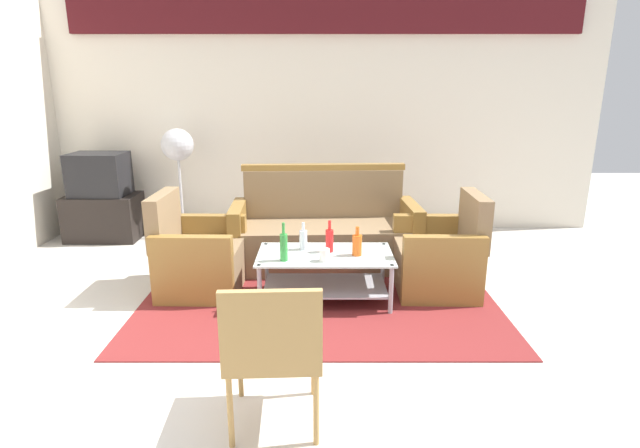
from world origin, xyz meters
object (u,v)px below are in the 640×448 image
object	(u,v)px
tv_stand	(106,217)
cup	(326,255)
armchair_left	(200,258)
coffee_table	(327,270)
bottle_red	(331,240)
armchair_right	(441,259)
bottle_green	(286,246)
bottle_clear	(305,239)
bottle_orange	(359,245)
wicker_chair	(275,344)
couch	(326,234)
television	(101,174)
pedestal_fan	(180,151)

from	to	relation	value
tv_stand	cup	bearing A→B (deg)	-36.84
armchair_left	coffee_table	xyz separation A→B (m)	(1.10, -0.23, -0.02)
coffee_table	cup	bearing A→B (deg)	-91.96
bottle_red	armchair_right	bearing A→B (deg)	10.50
coffee_table	tv_stand	bearing A→B (deg)	145.78
bottle_green	bottle_clear	bearing A→B (deg)	62.21
bottle_red	bottle_orange	distance (m)	0.24
armchair_right	wicker_chair	world-z (taller)	armchair_right
coffee_table	wicker_chair	bearing A→B (deg)	-99.68
bottle_red	bottle_orange	bearing A→B (deg)	-21.75
coffee_table	armchair_left	bearing A→B (deg)	167.98
bottle_orange	wicker_chair	world-z (taller)	wicker_chair
armchair_right	tv_stand	bearing A→B (deg)	68.48
couch	tv_stand	distance (m)	2.69
couch	armchair_right	world-z (taller)	couch
armchair_left	television	size ratio (longest dim) A/B	1.39
bottle_red	television	bearing A→B (deg)	146.96
coffee_table	bottle_clear	xyz separation A→B (m)	(-0.18, 0.11, 0.23)
couch	armchair_left	distance (m)	1.27
coffee_table	bottle_orange	size ratio (longest dim) A/B	4.60
bottle_green	bottle_orange	size ratio (longest dim) A/B	1.28
bottle_clear	bottle_red	world-z (taller)	bottle_red
coffee_table	bottle_clear	bearing A→B (deg)	148.30
bottle_clear	pedestal_fan	xyz separation A→B (m)	(-1.47, 1.67, 0.51)
coffee_table	bottle_red	distance (m)	0.25
television	pedestal_fan	world-z (taller)	pedestal_fan
armchair_left	tv_stand	xyz separation A→B (m)	(-1.45, 1.50, -0.03)
armchair_right	coffee_table	distance (m)	1.02
pedestal_fan	armchair_left	bearing A→B (deg)	-70.44
couch	pedestal_fan	xyz separation A→B (m)	(-1.65, 0.92, 0.70)
bottle_red	cup	bearing A→B (deg)	-100.58
tv_stand	television	size ratio (longest dim) A/B	1.31
couch	bottle_orange	xyz separation A→B (m)	(0.25, -0.90, 0.19)
bottle_green	cup	bearing A→B (deg)	-2.13
bottle_red	cup	world-z (taller)	bottle_red
armchair_left	pedestal_fan	bearing A→B (deg)	-159.28
bottle_orange	cup	bearing A→B (deg)	-152.34
cup	bottle_red	bearing A→B (deg)	79.42
armchair_left	pedestal_fan	size ratio (longest dim) A/B	0.67
couch	bottle_green	xyz separation A→B (m)	(-0.33, -1.02, 0.21)
armchair_right	bottle_orange	xyz separation A→B (m)	(-0.74, -0.27, 0.21)
bottle_green	television	distance (m)	2.93
couch	cup	xyz separation A→B (m)	(-0.01, -1.04, 0.14)
bottle_clear	tv_stand	distance (m)	2.87
coffee_table	bottle_red	bearing A→B (deg)	56.22
bottle_green	bottle_orange	bearing A→B (deg)	12.23
couch	wicker_chair	world-z (taller)	couch
bottle_red	television	world-z (taller)	television
armchair_right	bottle_green	bearing A→B (deg)	107.97
armchair_right	bottle_red	bearing A→B (deg)	101.93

